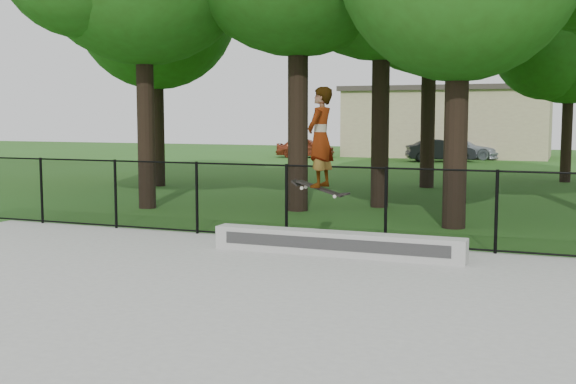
{
  "coord_description": "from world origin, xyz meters",
  "views": [
    {
      "loc": [
        5.2,
        -7.22,
        2.5
      ],
      "look_at": [
        0.7,
        4.2,
        1.2
      ],
      "focal_mm": 45.0,
      "sensor_mm": 36.0,
      "label": 1
    }
  ],
  "objects_px": {
    "grind_ledge": "(336,244)",
    "car_c": "(463,148)",
    "skater_airborne": "(320,139)",
    "car_a": "(305,148)",
    "car_b": "(441,151)"
  },
  "relations": [
    {
      "from": "car_b",
      "to": "car_c",
      "type": "bearing_deg",
      "value": -37.52
    },
    {
      "from": "car_b",
      "to": "car_a",
      "type": "bearing_deg",
      "value": 60.76
    },
    {
      "from": "car_c",
      "to": "skater_airborne",
      "type": "relative_size",
      "value": 2.06
    },
    {
      "from": "grind_ledge",
      "to": "skater_airborne",
      "type": "height_order",
      "value": "skater_airborne"
    },
    {
      "from": "car_a",
      "to": "car_c",
      "type": "xyz_separation_m",
      "value": [
        9.07,
        1.83,
        0.03
      ]
    },
    {
      "from": "car_c",
      "to": "skater_airborne",
      "type": "bearing_deg",
      "value": -171.2
    },
    {
      "from": "car_b",
      "to": "skater_airborne",
      "type": "relative_size",
      "value": 1.74
    },
    {
      "from": "grind_ledge",
      "to": "car_a",
      "type": "distance_m",
      "value": 31.09
    },
    {
      "from": "car_b",
      "to": "skater_airborne",
      "type": "bearing_deg",
      "value": 163.28
    },
    {
      "from": "car_c",
      "to": "skater_airborne",
      "type": "height_order",
      "value": "skater_airborne"
    },
    {
      "from": "grind_ledge",
      "to": "car_c",
      "type": "distance_m",
      "value": 30.91
    },
    {
      "from": "car_b",
      "to": "skater_airborne",
      "type": "xyz_separation_m",
      "value": [
        2.67,
        -28.15,
        1.49
      ]
    },
    {
      "from": "car_c",
      "to": "skater_airborne",
      "type": "distance_m",
      "value": 31.11
    },
    {
      "from": "car_b",
      "to": "skater_airborne",
      "type": "height_order",
      "value": "skater_airborne"
    },
    {
      "from": "skater_airborne",
      "to": "car_c",
      "type": "bearing_deg",
      "value": 93.48
    }
  ]
}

